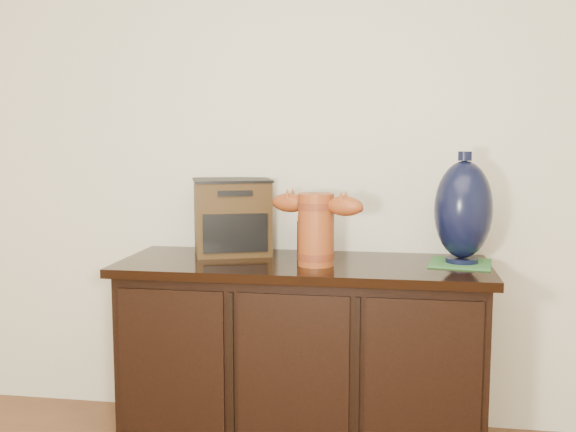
% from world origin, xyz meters
% --- Properties ---
extents(sideboard, '(1.46, 0.56, 0.75)m').
position_xyz_m(sideboard, '(0.00, 2.23, 0.39)').
color(sideboard, black).
rests_on(sideboard, ground).
extents(terracotta_vessel, '(0.39, 0.21, 0.28)m').
position_xyz_m(terracotta_vessel, '(0.06, 2.16, 0.91)').
color(terracotta_vessel, '#99461B').
rests_on(terracotta_vessel, sideboard).
extents(tv_radio, '(0.38, 0.35, 0.32)m').
position_xyz_m(tv_radio, '(-0.32, 2.36, 0.91)').
color(tv_radio, '#39250E').
rests_on(tv_radio, sideboard).
extents(green_mat, '(0.26, 0.26, 0.01)m').
position_xyz_m(green_mat, '(0.61, 2.28, 0.76)').
color(green_mat, '#316E33').
rests_on(green_mat, sideboard).
extents(lamp_base, '(0.25, 0.25, 0.43)m').
position_xyz_m(lamp_base, '(0.62, 2.28, 0.97)').
color(lamp_base, black).
rests_on(lamp_base, green_mat).
extents(spray_can, '(0.06, 0.06, 0.16)m').
position_xyz_m(spray_can, '(-0.02, 2.39, 0.84)').
color(spray_can, '#5E1210').
rests_on(spray_can, sideboard).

